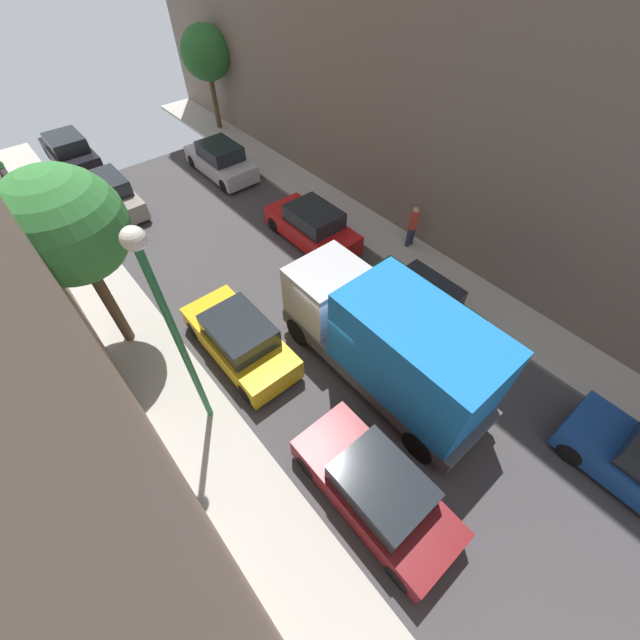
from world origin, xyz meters
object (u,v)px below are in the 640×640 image
(pedestrian, at_px, (413,225))
(potted_plant_5, at_px, (0,168))
(parked_car_right_3, at_px, (312,226))
(parked_car_left_4, at_px, (109,195))
(parked_car_left_2, at_px, (376,489))
(street_tree_0, at_px, (66,228))
(parked_car_right_2, at_px, (418,302))
(lamp_post, at_px, (169,318))
(street_tree_1, at_px, (206,53))
(parked_car_left_3, at_px, (240,339))
(parked_car_left_5, at_px, (70,152))
(parked_car_right_4, at_px, (221,161))
(delivery_truck, at_px, (390,343))

(pedestrian, relative_size, potted_plant_5, 2.32)
(parked_car_right_3, height_order, potted_plant_5, parked_car_right_3)
(pedestrian, bearing_deg, parked_car_left_4, 127.62)
(parked_car_left_2, height_order, street_tree_0, street_tree_0)
(street_tree_0, height_order, potted_plant_5, street_tree_0)
(parked_car_left_4, distance_m, parked_car_right_2, 14.27)
(pedestrian, bearing_deg, lamp_post, -171.84)
(parked_car_left_2, xyz_separation_m, street_tree_1, (7.98, 20.62, 3.17))
(parked_car_left_4, bearing_deg, parked_car_right_3, -54.81)
(parked_car_left_3, bearing_deg, parked_car_left_5, 90.00)
(parked_car_right_4, bearing_deg, parked_car_left_2, -108.66)
(potted_plant_5, relative_size, lamp_post, 0.12)
(potted_plant_5, bearing_deg, pedestrian, -56.20)
(parked_car_right_2, bearing_deg, parked_car_left_3, 154.85)
(parked_car_left_5, relative_size, delivery_truck, 0.64)
(parked_car_right_2, relative_size, potted_plant_5, 5.66)
(parked_car_right_2, bearing_deg, parked_car_left_4, 112.24)
(parked_car_left_2, distance_m, pedestrian, 10.09)
(street_tree_1, bearing_deg, parked_car_left_2, -111.16)
(parked_car_left_5, distance_m, parked_car_right_3, 14.00)
(parked_car_left_4, relative_size, parked_car_left_5, 1.00)
(parked_car_left_5, bearing_deg, parked_car_left_3, -90.00)
(parked_car_left_5, xyz_separation_m, pedestrian, (8.11, -15.78, 0.35))
(delivery_truck, bearing_deg, parked_car_left_5, 97.89)
(pedestrian, height_order, lamp_post, lamp_post)
(parked_car_right_2, distance_m, lamp_post, 8.19)
(parked_car_left_4, xyz_separation_m, parked_car_left_5, (0.00, 5.25, 0.00))
(parked_car_left_3, distance_m, parked_car_right_4, 11.49)
(street_tree_0, distance_m, potted_plant_5, 14.60)
(delivery_truck, distance_m, street_tree_1, 19.19)
(parked_car_right_4, relative_size, potted_plant_5, 5.66)
(street_tree_0, bearing_deg, street_tree_1, 48.65)
(parked_car_right_2, xyz_separation_m, parked_car_right_3, (0.00, 5.55, 0.00))
(parked_car_right_4, bearing_deg, delivery_truck, -101.14)
(pedestrian, distance_m, potted_plant_5, 20.16)
(parked_car_left_3, distance_m, street_tree_1, 17.08)
(parked_car_left_5, relative_size, lamp_post, 0.67)
(lamp_post, bearing_deg, parked_car_left_5, 83.70)
(parked_car_right_2, xyz_separation_m, street_tree_0, (-7.92, 5.37, 3.73))
(parked_car_left_3, relative_size, parked_car_right_2, 1.00)
(parked_car_left_3, distance_m, street_tree_0, 5.32)
(parked_car_left_5, bearing_deg, lamp_post, -96.30)
(parked_car_left_4, height_order, parked_car_right_2, same)
(parked_car_left_2, relative_size, parked_car_right_4, 1.00)
(parked_car_right_3, distance_m, delivery_truck, 7.19)
(parked_car_left_5, distance_m, street_tree_0, 13.84)
(parked_car_left_5, distance_m, parked_car_right_4, 7.91)
(parked_car_right_2, relative_size, delivery_truck, 0.64)
(parked_car_right_2, xyz_separation_m, lamp_post, (-7.30, 1.25, 3.49))
(potted_plant_5, bearing_deg, delivery_truck, -74.17)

